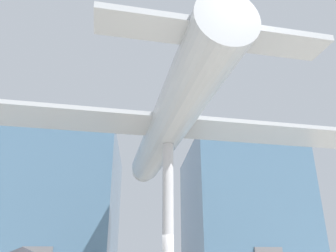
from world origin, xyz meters
The scene contains 4 objects.
glass_pavilion_left centered at (-7.14, 14.25, 5.18)m, with size 8.23×11.78×10.94m.
glass_pavilion_right centered at (7.14, 14.25, 5.18)m, with size 8.23×11.78×10.94m.
support_pylon_central centered at (0.00, 0.00, 3.08)m, with size 0.45×0.45×6.17m.
suspended_airplane centered at (-0.02, 0.17, 7.03)m, with size 19.75×15.78×3.06m.
Camera 1 is at (-1.15, -13.20, 1.71)m, focal length 35.00 mm.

